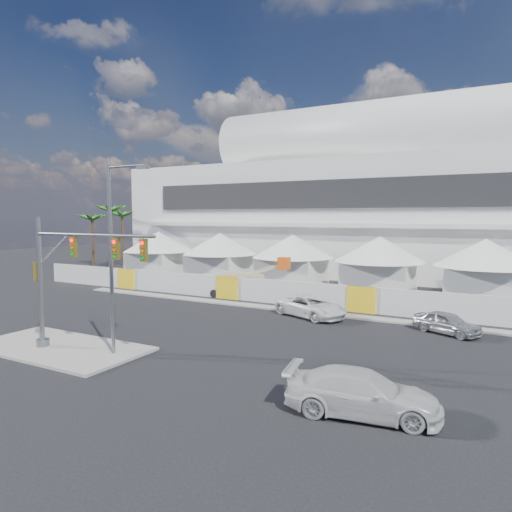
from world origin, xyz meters
The scene contains 12 objects.
ground centered at (0.00, 0.00, 0.00)m, with size 160.00×160.00×0.00m, color black.
median_island centered at (-6.00, -3.00, 0.07)m, with size 10.00×5.00×0.15m, color gray.
stadium centered at (8.71, 41.50, 9.45)m, with size 80.00×24.80×21.98m.
tent_row centered at (0.50, 24.00, 3.15)m, with size 53.40×8.40×5.40m.
hoarding_fence centered at (6.00, 14.50, 1.00)m, with size 70.00×0.25×2.00m, color silver.
palm_cluster centered at (-33.46, 29.50, 6.88)m, with size 10.60×10.60×8.55m.
sedan_silver centered at (12.41, 10.76, 0.70)m, with size 4.09×1.65×1.40m, color #B5B6BA.
pickup_curb centered at (3.21, 11.14, 0.77)m, with size 5.57×2.57×1.55m, color white.
pickup_near centered at (10.98, -3.24, 0.82)m, with size 5.65×2.30×1.64m, color silver.
traffic_mast centered at (-4.97, -3.39, 4.07)m, with size 8.54×0.69×7.11m.
streetlight_median centered at (-2.14, -2.46, 5.79)m, with size 2.72×0.27×9.83m.
boom_lift centered at (-5.55, 15.50, 1.01)m, with size 7.51×2.12×3.76m.
Camera 1 is at (15.34, -19.37, 7.30)m, focal length 32.00 mm.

